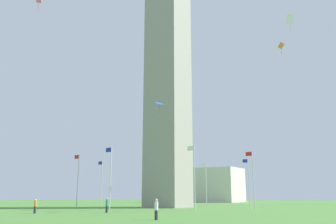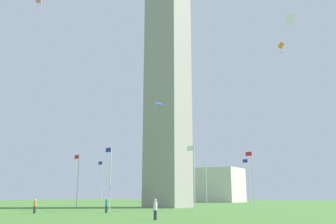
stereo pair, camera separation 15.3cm
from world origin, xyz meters
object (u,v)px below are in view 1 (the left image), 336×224
at_px(flagpole_w, 206,182).
at_px(distant_building, 208,185).
at_px(kite_white_box, 290,19).
at_px(kite_blue_diamond, 159,104).
at_px(obelisk_monument, 168,47).
at_px(person_white_shirt, 156,209).
at_px(flagpole_s, 253,177).
at_px(flagpole_se, 194,174).
at_px(flagpole_sw, 248,180).
at_px(flagpole_e, 110,175).
at_px(person_orange_shirt, 35,206).
at_px(person_teal_shirt, 107,205).
at_px(kite_orange_box, 281,46).
at_px(flagpole_ne, 78,178).
at_px(flagpole_nw, 151,182).
at_px(flagpole_n, 101,181).

xyz_separation_m(flagpole_w, distant_building, (17.94, -39.20, 0.50)).
distance_m(kite_white_box, kite_blue_diamond, 24.40).
relative_size(flagpole_w, distant_building, 0.43).
height_order(obelisk_monument, person_white_shirt, obelisk_monument).
bearing_deg(flagpole_s, obelisk_monument, -0.00).
distance_m(flagpole_se, flagpole_sw, 22.24).
bearing_deg(obelisk_monument, flagpole_e, 89.80).
xyz_separation_m(person_orange_shirt, person_teal_shirt, (-6.10, -5.59, 0.06)).
relative_size(flagpole_e, flagpole_s, 1.00).
relative_size(flagpole_s, kite_orange_box, 4.49).
distance_m(obelisk_monument, flagpole_ne, 29.98).
relative_size(flagpole_ne, person_teal_shirt, 5.15).
height_order(flagpole_e, flagpole_sw, same).
relative_size(person_orange_shirt, kite_blue_diamond, 0.81).
xyz_separation_m(flagpole_s, kite_blue_diamond, (11.79, 9.04, 11.49)).
height_order(flagpole_s, flagpole_sw, same).
relative_size(flagpole_e, flagpole_sw, 1.00).
relative_size(person_orange_shirt, kite_white_box, 0.55).
distance_m(flagpole_se, kite_blue_diamond, 13.72).
bearing_deg(flagpole_nw, flagpole_e, 112.50).
xyz_separation_m(flagpole_sw, kite_blue_diamond, (7.19, 20.17, 11.49)).
xyz_separation_m(person_white_shirt, kite_orange_box, (-4.41, -30.49, 25.33)).
xyz_separation_m(flagpole_w, person_white_shirt, (-16.91, 45.11, -4.03)).
xyz_separation_m(kite_blue_diamond, kite_orange_box, (-17.39, -10.14, 9.81)).
relative_size(person_teal_shirt, kite_white_box, 0.59).
height_order(flagpole_w, person_teal_shirt, flagpole_w).
height_order(obelisk_monument, kite_orange_box, obelisk_monument).
bearing_deg(flagpole_nw, flagpole_s, 157.50).
relative_size(flagpole_n, person_orange_shirt, 5.54).
distance_m(flagpole_ne, kite_blue_diamond, 19.05).
bearing_deg(kite_white_box, flagpole_se, 35.50).
relative_size(flagpole_s, kite_blue_diamond, 4.47).
relative_size(obelisk_monument, distant_building, 2.88).
bearing_deg(flagpole_sw, kite_orange_box, 135.50).
bearing_deg(obelisk_monument, person_orange_shirt, 86.56).
bearing_deg(obelisk_monument, flagpole_nw, -44.86).
height_order(flagpole_s, flagpole_nw, same).
xyz_separation_m(flagpole_se, kite_orange_box, (-10.20, -12.22, 21.31)).
bearing_deg(distant_building, person_orange_shirt, 101.29).
distance_m(obelisk_monument, flagpole_s, 29.93).
height_order(flagpole_n, flagpole_nw, same).
relative_size(flagpole_sw, kite_white_box, 3.06).
distance_m(flagpole_n, flagpole_s, 31.45).
height_order(flagpole_se, distant_building, distant_building).
relative_size(person_white_shirt, kite_white_box, 0.60).
xyz_separation_m(flagpole_se, person_white_shirt, (-5.79, 18.27, -4.03)).
relative_size(flagpole_n, distant_building, 0.43).
bearing_deg(flagpole_nw, flagpole_w, -157.50).
distance_m(flagpole_se, distant_building, 72.16).
bearing_deg(flagpole_se, obelisk_monument, -45.14).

